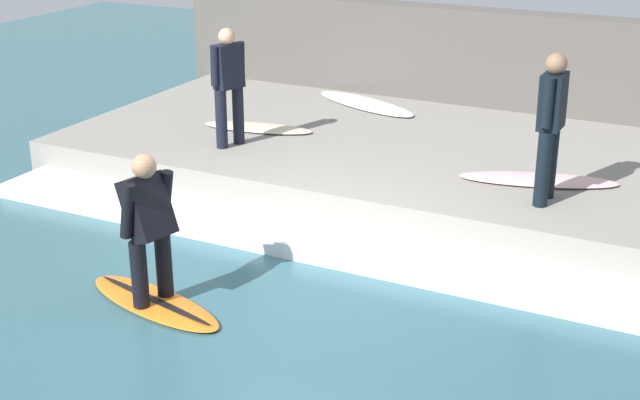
# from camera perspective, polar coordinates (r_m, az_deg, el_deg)

# --- Properties ---
(ground_plane) EXTENTS (28.00, 28.00, 0.00)m
(ground_plane) POSITION_cam_1_polar(r_m,az_deg,el_deg) (9.26, -1.42, -5.07)
(ground_plane) COLOR #335B66
(concrete_ledge) EXTENTS (4.40, 9.52, 0.48)m
(concrete_ledge) POSITION_cam_1_polar(r_m,az_deg,el_deg) (12.06, 6.19, 2.43)
(concrete_ledge) COLOR gray
(concrete_ledge) RESTS_ON ground_plane
(back_wall) EXTENTS (0.50, 10.00, 1.94)m
(back_wall) POSITION_cam_1_polar(r_m,az_deg,el_deg) (14.11, 9.87, 8.07)
(back_wall) COLOR #544F49
(back_wall) RESTS_ON ground_plane
(wave_foam_crest) EXTENTS (0.85, 9.05, 0.18)m
(wave_foam_crest) POSITION_cam_1_polar(r_m,az_deg,el_deg) (9.86, 0.72, -2.79)
(wave_foam_crest) COLOR silver
(wave_foam_crest) RESTS_ON ground_plane
(surfboard_riding) EXTENTS (0.91, 1.81, 0.07)m
(surfboard_riding) POSITION_cam_1_polar(r_m,az_deg,el_deg) (8.88, -10.56, -6.46)
(surfboard_riding) COLOR orange
(surfboard_riding) RESTS_ON ground_plane
(surfer_riding) EXTENTS (0.55, 0.51, 1.49)m
(surfer_riding) POSITION_cam_1_polar(r_m,az_deg,el_deg) (8.52, -10.94, -1.34)
(surfer_riding) COLOR black
(surfer_riding) RESTS_ON surfboard_riding
(surfer_waiting_near) EXTENTS (0.51, 0.35, 1.57)m
(surfer_waiting_near) POSITION_cam_1_polar(r_m,az_deg,el_deg) (11.73, -5.88, 7.60)
(surfer_waiting_near) COLOR black
(surfer_waiting_near) RESTS_ON concrete_ledge
(surfboard_waiting_near) EXTENTS (0.74, 1.66, 0.06)m
(surfboard_waiting_near) POSITION_cam_1_polar(r_m,az_deg,el_deg) (12.63, -4.02, 4.65)
(surfboard_waiting_near) COLOR beige
(surfboard_waiting_near) RESTS_ON concrete_ledge
(surfer_waiting_far) EXTENTS (0.56, 0.24, 1.67)m
(surfer_waiting_far) POSITION_cam_1_polar(r_m,az_deg,el_deg) (9.98, 14.56, 4.98)
(surfer_waiting_far) COLOR black
(surfer_waiting_far) RESTS_ON concrete_ledge
(surfboard_waiting_far) EXTENTS (1.04, 1.93, 0.06)m
(surfboard_waiting_far) POSITION_cam_1_polar(r_m,az_deg,el_deg) (10.85, 13.79, 1.28)
(surfboard_waiting_far) COLOR beige
(surfboard_waiting_far) RESTS_ON concrete_ledge
(surfboard_spare) EXTENTS (1.32, 2.06, 0.06)m
(surfboard_spare) POSITION_cam_1_polar(r_m,az_deg,el_deg) (13.87, 2.93, 6.19)
(surfboard_spare) COLOR white
(surfboard_spare) RESTS_ON concrete_ledge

